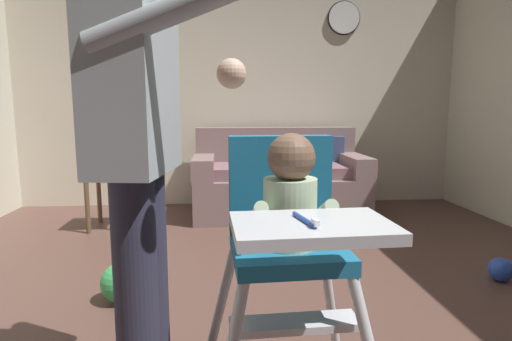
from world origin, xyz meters
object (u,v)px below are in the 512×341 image
Objects in this scene: side_table at (112,186)px; toy_ball at (501,270)px; adult_standing at (138,150)px; high_chair at (288,223)px; wall_clock at (344,18)px; toy_ball_second at (120,283)px; sippy_cup at (113,164)px; couch at (279,181)px.

toy_ball is at bearing -27.44° from side_table.
adult_standing is at bearing -73.10° from side_table.
wall_clock is (1.11, 3.26, 1.34)m from high_chair.
side_table is 1.45× the size of wall_clock.
toy_ball_second is at bearing -128.92° from wall_clock.
wall_clock is at bearing 20.76° from sippy_cup.
sippy_cup is (-0.70, 2.33, -0.35)m from adult_standing.
adult_standing is at bearing -73.36° from sippy_cup.
sippy_cup is 0.28× the size of wall_clock.
toy_ball is 1.45× the size of sippy_cup.
toy_ball is at bearing 2.17° from toy_ball_second.
toy_ball is 0.68× the size of toy_ball_second.
couch is at bearing 122.45° from toy_ball.
adult_standing reaches higher than side_table.
couch is 2.91m from adult_standing.
wall_clock is (1.89, 2.34, 1.92)m from toy_ball_second.
side_table is (-1.54, -0.39, 0.05)m from couch.
wall_clock reaches higher than adult_standing.
wall_clock is at bearing 99.44° from toy_ball.
side_table is 2.96m from wall_clock.
wall_clock reaches higher than toy_ball.
toy_ball is (1.49, 1.00, -0.61)m from high_chair.
wall_clock reaches higher than sippy_cup.
wall_clock is at bearing 158.68° from high_chair.
sippy_cup is at bearing -75.67° from couch.
side_table is (-0.71, 2.33, -0.54)m from adult_standing.
adult_standing is at bearing -116.46° from wall_clock.
adult_standing reaches higher than toy_ball_second.
high_chair is 2.74× the size of wall_clock.
sippy_cup is at bearing 0.00° from side_table.
adult_standing reaches higher than sippy_cup.
couch is 2.20m from toy_ball_second.
wall_clock is (0.76, 0.48, 1.69)m from couch.
toy_ball is at bearing -80.56° from wall_clock.
toy_ball is 0.28× the size of side_table.
couch is 1.59m from side_table.
sippy_cup is (-0.40, 1.48, 0.46)m from toy_ball_second.
wall_clock reaches higher than toy_ball_second.
adult_standing is 2.34m from toy_ball.
couch reaches higher than sippy_cup.
side_table is at bearing -75.78° from couch.
couch reaches higher than side_table.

